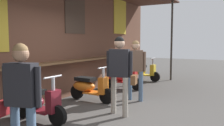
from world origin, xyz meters
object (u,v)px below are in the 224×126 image
scooter_yellow (142,71)px  shopper_with_handbag (120,67)px  shopper_browsing (21,92)px  scooter_orange (89,87)px  scooter_red (121,77)px  scooter_maroon (36,102)px  shopper_passing (135,64)px

scooter_yellow → shopper_with_handbag: bearing=-73.1°
shopper_browsing → scooter_orange: bearing=-176.2°
scooter_red → shopper_with_handbag: 3.03m
shopper_with_handbag → scooter_maroon: bearing=119.3°
scooter_red → scooter_orange: bearing=-93.6°
scooter_orange → shopper_browsing: bearing=-68.1°
shopper_browsing → shopper_with_handbag: bearing=159.7°
scooter_orange → scooter_yellow: same height
shopper_passing → scooter_maroon: bearing=-44.7°
scooter_maroon → scooter_orange: (1.87, -0.00, 0.00)m
shopper_with_handbag → shopper_browsing: bearing=163.4°
scooter_red → shopper_passing: size_ratio=0.85×
shopper_with_handbag → shopper_passing: bearing=-2.9°
scooter_yellow → shopper_browsing: size_ratio=0.87×
scooter_red → shopper_with_handbag: bearing=-66.9°
scooter_red → scooter_yellow: bearing=86.4°
scooter_red → scooter_yellow: 1.93m
scooter_orange → shopper_with_handbag: (-0.69, -1.33, 0.68)m
shopper_browsing → shopper_passing: bearing=164.6°
shopper_passing → scooter_yellow: bearing=177.6°
scooter_red → shopper_passing: bearing=-52.9°
scooter_red → scooter_yellow: same height
shopper_with_handbag → shopper_passing: 1.38m
scooter_maroon → shopper_with_handbag: bearing=42.5°
scooter_yellow → shopper_passing: (-3.21, -1.10, 0.63)m
scooter_orange → shopper_passing: size_ratio=0.84×
scooter_maroon → shopper_with_handbag: size_ratio=0.80×
scooter_maroon → shopper_passing: size_ratio=0.84×
scooter_yellow → scooter_maroon: bearing=-89.3°
scooter_maroon → scooter_orange: 1.87m
shopper_with_handbag → scooter_orange: bearing=50.0°
scooter_maroon → scooter_yellow: same height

